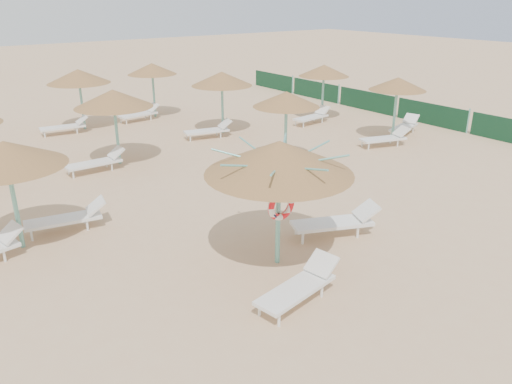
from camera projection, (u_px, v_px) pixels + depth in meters
ground at (282, 263)px, 11.51m from camera, size 120.00×120.00×0.00m
main_palapa at (279, 158)px, 10.63m from camera, size 3.25×3.25×2.91m
lounger_main_a at (300, 286)px, 9.98m from camera, size 2.10×0.96×0.74m
lounger_main_b at (338, 221)px, 12.72m from camera, size 2.30×1.48×0.81m
palapa_field at (142, 92)px, 19.10m from camera, size 20.17×14.53×2.70m
windbreak_fence at (367, 101)px, 26.51m from camera, size 0.08×19.84×1.10m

